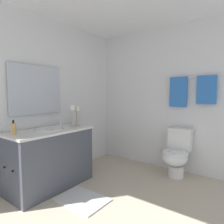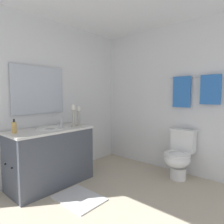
% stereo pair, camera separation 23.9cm
% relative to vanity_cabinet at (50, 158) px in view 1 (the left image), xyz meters
% --- Properties ---
extents(floor, '(2.86, 2.92, 0.02)m').
position_rel_vanity_cabinet_xyz_m(floor, '(1.11, 0.22, -0.42)').
color(floor, beige).
rests_on(floor, ground).
extents(wall_back, '(2.86, 0.04, 2.45)m').
position_rel_vanity_cabinet_xyz_m(wall_back, '(1.11, 1.68, 0.82)').
color(wall_back, white).
rests_on(wall_back, ground).
extents(wall_left, '(0.04, 2.92, 2.45)m').
position_rel_vanity_cabinet_xyz_m(wall_left, '(-0.32, 0.22, 0.82)').
color(wall_left, white).
rests_on(wall_left, ground).
extents(vanity_cabinet, '(0.58, 1.17, 0.81)m').
position_rel_vanity_cabinet_xyz_m(vanity_cabinet, '(0.00, 0.00, 0.00)').
color(vanity_cabinet, '#474C56').
rests_on(vanity_cabinet, ground).
extents(sink_basin, '(0.40, 0.40, 0.24)m').
position_rel_vanity_cabinet_xyz_m(sink_basin, '(0.00, 0.00, 0.37)').
color(sink_basin, white).
rests_on(sink_basin, vanity_cabinet).
extents(mirror, '(0.02, 0.82, 0.70)m').
position_rel_vanity_cabinet_xyz_m(mirror, '(-0.28, 0.00, 0.96)').
color(mirror, silver).
extents(candle_holder_tall, '(0.09, 0.09, 0.30)m').
position_rel_vanity_cabinet_xyz_m(candle_holder_tall, '(0.07, 0.47, 0.56)').
color(candle_holder_tall, '#B7B2A5').
rests_on(candle_holder_tall, vanity_cabinet).
extents(candle_holder_short, '(0.09, 0.09, 0.33)m').
position_rel_vanity_cabinet_xyz_m(candle_holder_short, '(0.08, 0.36, 0.58)').
color(candle_holder_short, '#B7B2A5').
rests_on(candle_holder_short, vanity_cabinet).
extents(soap_bottle, '(0.06, 0.06, 0.18)m').
position_rel_vanity_cabinet_xyz_m(soap_bottle, '(-0.06, -0.47, 0.48)').
color(soap_bottle, '#E5B259').
rests_on(soap_bottle, vanity_cabinet).
extents(toilet, '(0.39, 0.54, 0.75)m').
position_rel_vanity_cabinet_xyz_m(toilet, '(1.31, 1.40, -0.04)').
color(toilet, white).
rests_on(toilet, ground).
extents(towel_bar, '(0.85, 0.02, 0.02)m').
position_rel_vanity_cabinet_xyz_m(towel_bar, '(1.46, 1.62, 1.16)').
color(towel_bar, silver).
extents(towel_near_vanity, '(0.28, 0.03, 0.49)m').
position_rel_vanity_cabinet_xyz_m(towel_near_vanity, '(1.25, 1.61, 0.93)').
color(towel_near_vanity, blue).
rests_on(towel_near_vanity, towel_bar).
extents(towel_center, '(0.28, 0.03, 0.43)m').
position_rel_vanity_cabinet_xyz_m(towel_center, '(1.67, 1.61, 0.96)').
color(towel_center, blue).
rests_on(towel_center, towel_bar).
extents(bath_mat, '(0.60, 0.44, 0.02)m').
position_rel_vanity_cabinet_xyz_m(bath_mat, '(0.62, 0.00, -0.40)').
color(bath_mat, silver).
rests_on(bath_mat, ground).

